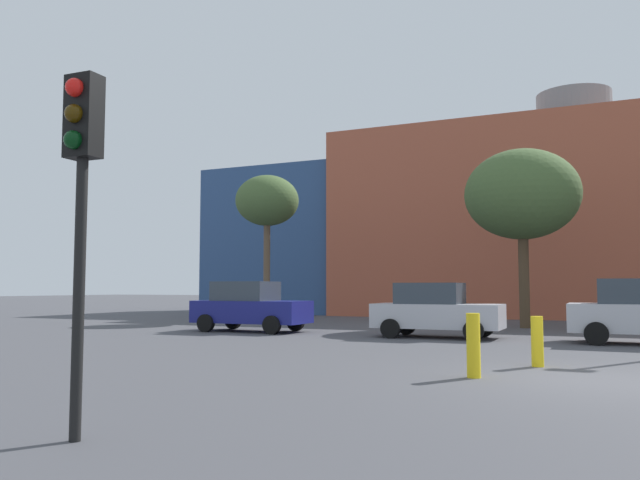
{
  "coord_description": "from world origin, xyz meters",
  "views": [
    {
      "loc": [
        0.29,
        -11.99,
        1.58
      ],
      "look_at": [
        -7.91,
        6.24,
        3.09
      ],
      "focal_mm": 35.59,
      "sensor_mm": 36.0,
      "label": 1
    }
  ],
  "objects_px": {
    "bollard_yellow_0": "(473,345)",
    "parked_car_1": "(436,310)",
    "bare_tree_1": "(522,195)",
    "traffic_light_near_left": "(81,169)",
    "parked_car_0": "(250,307)",
    "bollard_yellow_1": "(537,341)",
    "bare_tree_0": "(267,202)"
  },
  "relations": [
    {
      "from": "parked_car_1",
      "to": "traffic_light_near_left",
      "type": "xyz_separation_m",
      "value": [
        -0.09,
        -14.96,
        1.98
      ]
    },
    {
      "from": "bare_tree_0",
      "to": "parked_car_1",
      "type": "bearing_deg",
      "value": -32.79
    },
    {
      "from": "bare_tree_0",
      "to": "traffic_light_near_left",
      "type": "bearing_deg",
      "value": -65.86
    },
    {
      "from": "traffic_light_near_left",
      "to": "bare_tree_0",
      "type": "xyz_separation_m",
      "value": [
        -9.46,
        21.11,
        2.79
      ]
    },
    {
      "from": "bare_tree_1",
      "to": "bollard_yellow_1",
      "type": "height_order",
      "value": "bare_tree_1"
    },
    {
      "from": "bollard_yellow_1",
      "to": "parked_car_1",
      "type": "bearing_deg",
      "value": 119.54
    },
    {
      "from": "parked_car_0",
      "to": "bollard_yellow_1",
      "type": "bearing_deg",
      "value": -31.69
    },
    {
      "from": "traffic_light_near_left",
      "to": "bollard_yellow_0",
      "type": "distance_m",
      "value": 7.36
    },
    {
      "from": "bare_tree_1",
      "to": "parked_car_0",
      "type": "bearing_deg",
      "value": -145.4
    },
    {
      "from": "bare_tree_1",
      "to": "parked_car_1",
      "type": "bearing_deg",
      "value": -108.45
    },
    {
      "from": "parked_car_1",
      "to": "bare_tree_0",
      "type": "distance_m",
      "value": 12.32
    },
    {
      "from": "bare_tree_1",
      "to": "bollard_yellow_0",
      "type": "distance_m",
      "value": 15.45
    },
    {
      "from": "bare_tree_0",
      "to": "bare_tree_1",
      "type": "xyz_separation_m",
      "value": [
        11.59,
        -0.04,
        -0.37
      ]
    },
    {
      "from": "parked_car_0",
      "to": "bare_tree_0",
      "type": "xyz_separation_m",
      "value": [
        -2.73,
        6.15,
        4.73
      ]
    },
    {
      "from": "parked_car_0",
      "to": "parked_car_1",
      "type": "height_order",
      "value": "parked_car_0"
    },
    {
      "from": "parked_car_1",
      "to": "bollard_yellow_1",
      "type": "bearing_deg",
      "value": -60.46
    },
    {
      "from": "parked_car_0",
      "to": "bare_tree_0",
      "type": "distance_m",
      "value": 8.22
    },
    {
      "from": "bollard_yellow_0",
      "to": "bollard_yellow_1",
      "type": "height_order",
      "value": "bollard_yellow_0"
    },
    {
      "from": "bare_tree_0",
      "to": "bollard_yellow_1",
      "type": "distance_m",
      "value": 18.99
    },
    {
      "from": "traffic_light_near_left",
      "to": "bare_tree_1",
      "type": "bearing_deg",
      "value": 173.02
    },
    {
      "from": "traffic_light_near_left",
      "to": "bare_tree_0",
      "type": "height_order",
      "value": "bare_tree_0"
    },
    {
      "from": "parked_car_0",
      "to": "bollard_yellow_0",
      "type": "xyz_separation_m",
      "value": [
        9.62,
        -8.58,
        -0.33
      ]
    },
    {
      "from": "bollard_yellow_0",
      "to": "parked_car_1",
      "type": "bearing_deg",
      "value": 108.05
    },
    {
      "from": "bare_tree_0",
      "to": "bollard_yellow_0",
      "type": "relative_size",
      "value": 6.1
    },
    {
      "from": "traffic_light_near_left",
      "to": "bollard_yellow_1",
      "type": "xyz_separation_m",
      "value": [
        3.76,
        8.48,
        -2.34
      ]
    },
    {
      "from": "parked_car_0",
      "to": "bare_tree_1",
      "type": "bearing_deg",
      "value": 34.6
    },
    {
      "from": "parked_car_1",
      "to": "bare_tree_1",
      "type": "distance_m",
      "value": 7.8
    },
    {
      "from": "parked_car_0",
      "to": "bollard_yellow_1",
      "type": "xyz_separation_m",
      "value": [
        10.49,
        -6.48,
        -0.39
      ]
    },
    {
      "from": "parked_car_1",
      "to": "bollard_yellow_0",
      "type": "relative_size",
      "value": 3.54
    },
    {
      "from": "traffic_light_near_left",
      "to": "bollard_yellow_0",
      "type": "bearing_deg",
      "value": 154.44
    },
    {
      "from": "traffic_light_near_left",
      "to": "bare_tree_1",
      "type": "xyz_separation_m",
      "value": [
        2.13,
        21.07,
        2.42
      ]
    },
    {
      "from": "bollard_yellow_0",
      "to": "bare_tree_1",
      "type": "bearing_deg",
      "value": 92.95
    }
  ]
}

